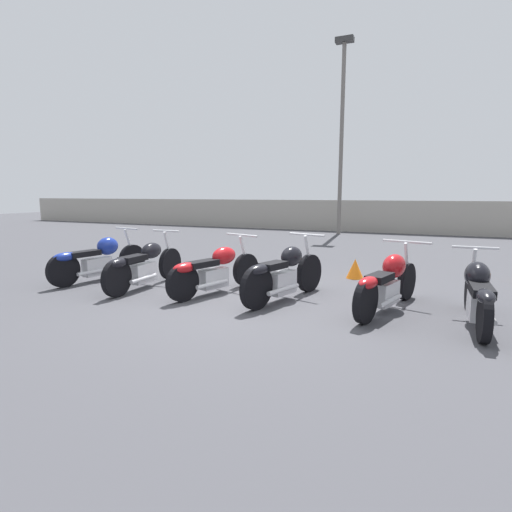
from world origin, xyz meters
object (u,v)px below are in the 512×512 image
at_px(motorcycle_slot_3, 284,274).
at_px(motorcycle_slot_4, 388,282).
at_px(motorcycle_slot_0, 98,259).
at_px(motorcycle_slot_2, 215,270).
at_px(traffic_cone_near, 355,269).
at_px(motorcycle_slot_5, 478,293).
at_px(light_pole_left, 342,122).
at_px(motorcycle_slot_1, 144,265).

height_order(motorcycle_slot_3, motorcycle_slot_4, motorcycle_slot_3).
relative_size(motorcycle_slot_0, motorcycle_slot_3, 1.06).
xyz_separation_m(motorcycle_slot_2, traffic_cone_near, (1.96, 2.19, -0.21)).
distance_m(motorcycle_slot_0, motorcycle_slot_5, 6.48).
distance_m(motorcycle_slot_2, motorcycle_slot_5, 3.89).
bearing_deg(motorcycle_slot_2, traffic_cone_near, 65.65).
bearing_deg(motorcycle_slot_5, motorcycle_slot_0, 177.55).
bearing_deg(motorcycle_slot_4, light_pole_left, 121.37).
height_order(motorcycle_slot_0, traffic_cone_near, motorcycle_slot_0).
relative_size(light_pole_left, traffic_cone_near, 19.77).
bearing_deg(motorcycle_slot_4, traffic_cone_near, 127.19).
distance_m(motorcycle_slot_0, motorcycle_slot_3, 3.80).
distance_m(motorcycle_slot_1, motorcycle_slot_2, 1.37).
relative_size(motorcycle_slot_0, motorcycle_slot_2, 1.07).
relative_size(motorcycle_slot_2, motorcycle_slot_4, 0.96).
xyz_separation_m(motorcycle_slot_0, motorcycle_slot_1, (1.23, -0.17, -0.01)).
bearing_deg(motorcycle_slot_4, motorcycle_slot_0, -163.14).
bearing_deg(motorcycle_slot_0, motorcycle_slot_1, 2.71).
xyz_separation_m(light_pole_left, motorcycle_slot_5, (4.08, -10.97, -4.11)).
height_order(motorcycle_slot_0, motorcycle_slot_1, motorcycle_slot_1).
bearing_deg(motorcycle_slot_3, motorcycle_slot_5, 13.08).
distance_m(motorcycle_slot_3, motorcycle_slot_4, 1.56).
height_order(motorcycle_slot_1, motorcycle_slot_2, motorcycle_slot_1).
bearing_deg(traffic_cone_near, light_pole_left, 103.97).
distance_m(light_pole_left, motorcycle_slot_1, 11.81).
bearing_deg(motorcycle_slot_3, motorcycle_slot_4, 18.40).
xyz_separation_m(light_pole_left, motorcycle_slot_2, (0.19, -10.86, -4.12)).
xyz_separation_m(motorcycle_slot_5, traffic_cone_near, (-1.93, 2.30, -0.23)).
distance_m(motorcycle_slot_1, motorcycle_slot_4, 4.14).
bearing_deg(motorcycle_slot_2, light_pole_left, 108.49).
relative_size(light_pole_left, motorcycle_slot_4, 3.72).
height_order(light_pole_left, motorcycle_slot_4, light_pole_left).
relative_size(motorcycle_slot_0, motorcycle_slot_1, 1.01).
distance_m(motorcycle_slot_0, motorcycle_slot_4, 5.37).
height_order(motorcycle_slot_3, motorcycle_slot_5, motorcycle_slot_3).
height_order(motorcycle_slot_2, traffic_cone_near, motorcycle_slot_2).
distance_m(motorcycle_slot_4, traffic_cone_near, 2.25).
distance_m(motorcycle_slot_3, motorcycle_slot_5, 2.68).
xyz_separation_m(motorcycle_slot_1, traffic_cone_near, (3.32, 2.34, -0.21)).
bearing_deg(motorcycle_slot_1, motorcycle_slot_4, 3.09).
relative_size(motorcycle_slot_3, motorcycle_slot_5, 1.03).
xyz_separation_m(light_pole_left, motorcycle_slot_3, (1.41, -10.81, -4.10)).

